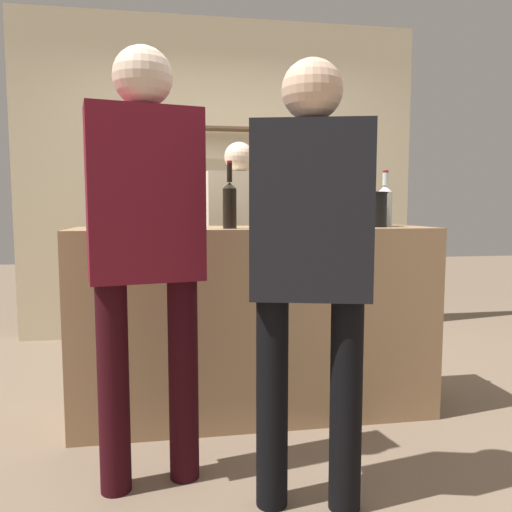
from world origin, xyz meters
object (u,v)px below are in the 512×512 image
(counter_bottle_2, at_px, (230,203))
(server_behind_counter, at_px, (239,237))
(counter_bottle_1, at_px, (385,204))
(customer_center, at_px, (310,251))
(counter_bottle_4, at_px, (162,204))
(counter_bottle_0, at_px, (318,204))
(counter_bottle_3, at_px, (130,202))
(counter_bottle_5, at_px, (282,205))
(customer_left, at_px, (146,233))
(ice_bucket, at_px, (370,209))

(counter_bottle_2, xyz_separation_m, server_behind_counter, (0.19, 1.04, -0.24))
(counter_bottle_1, xyz_separation_m, customer_center, (-0.72, -0.98, -0.18))
(counter_bottle_2, distance_m, customer_center, 0.83)
(customer_center, bearing_deg, counter_bottle_4, 50.13)
(counter_bottle_4, bearing_deg, server_behind_counter, 63.37)
(counter_bottle_2, distance_m, counter_bottle_4, 0.34)
(counter_bottle_0, height_order, counter_bottle_2, counter_bottle_2)
(counter_bottle_1, xyz_separation_m, counter_bottle_2, (-0.93, -0.20, 0.00))
(counter_bottle_3, bearing_deg, server_behind_counter, 55.82)
(counter_bottle_1, distance_m, counter_bottle_4, 1.30)
(counter_bottle_1, relative_size, server_behind_counter, 0.20)
(customer_center, height_order, server_behind_counter, customer_center)
(counter_bottle_5, bearing_deg, customer_left, -141.46)
(counter_bottle_0, height_order, counter_bottle_5, counter_bottle_0)
(counter_bottle_2, height_order, counter_bottle_4, counter_bottle_2)
(counter_bottle_3, distance_m, server_behind_counter, 1.25)
(counter_bottle_5, xyz_separation_m, server_behind_counter, (-0.09, 1.02, -0.23))
(counter_bottle_2, relative_size, customer_center, 0.20)
(counter_bottle_5, distance_m, server_behind_counter, 1.05)
(counter_bottle_0, xyz_separation_m, counter_bottle_2, (-0.53, -0.21, 0.00))
(counter_bottle_0, distance_m, customer_left, 1.19)
(ice_bucket, bearing_deg, counter_bottle_1, 38.89)
(counter_bottle_5, height_order, server_behind_counter, server_behind_counter)
(counter_bottle_2, xyz_separation_m, customer_left, (-0.40, -0.52, -0.12))
(customer_center, bearing_deg, customer_left, 81.03)
(counter_bottle_1, xyz_separation_m, counter_bottle_4, (-1.28, -0.22, 0.00))
(counter_bottle_4, bearing_deg, customer_center, -54.10)
(counter_bottle_1, distance_m, customer_left, 1.52)
(customer_left, bearing_deg, ice_bucket, -74.05)
(counter_bottle_1, height_order, counter_bottle_5, counter_bottle_5)
(counter_bottle_0, relative_size, ice_bucket, 1.69)
(customer_left, bearing_deg, counter_bottle_0, -62.96)
(ice_bucket, distance_m, customer_left, 1.35)
(counter_bottle_5, height_order, ice_bucket, counter_bottle_5)
(counter_bottle_5, bearing_deg, ice_bucket, 8.73)
(counter_bottle_0, bearing_deg, customer_center, -107.97)
(counter_bottle_2, relative_size, counter_bottle_3, 0.96)
(counter_bottle_0, xyz_separation_m, counter_bottle_1, (0.40, -0.01, -0.00))
(ice_bucket, bearing_deg, server_behind_counter, 123.07)
(counter_bottle_3, relative_size, customer_center, 0.21)
(server_behind_counter, bearing_deg, counter_bottle_3, -39.21)
(counter_bottle_3, xyz_separation_m, customer_left, (0.10, -0.55, -0.13))
(counter_bottle_2, distance_m, customer_left, 0.67)
(counter_bottle_0, bearing_deg, customer_left, -141.61)
(counter_bottle_0, height_order, customer_center, customer_center)
(ice_bucket, height_order, customer_center, customer_center)
(counter_bottle_3, bearing_deg, customer_left, -79.28)
(counter_bottle_0, distance_m, counter_bottle_5, 0.32)
(ice_bucket, bearing_deg, counter_bottle_5, -171.27)
(counter_bottle_0, height_order, counter_bottle_3, counter_bottle_3)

